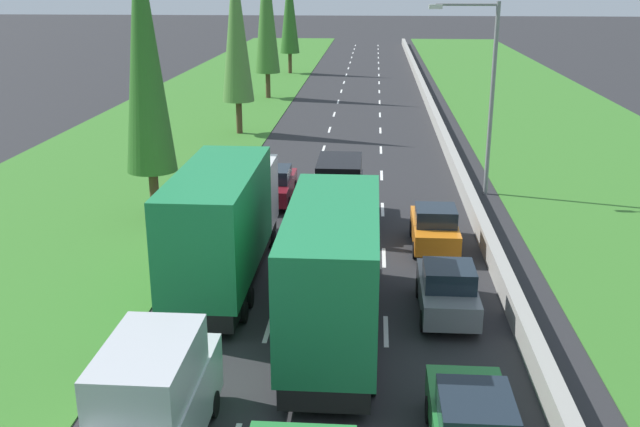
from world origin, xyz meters
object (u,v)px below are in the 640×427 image
at_px(poplar_tree_fourth, 266,6).
at_px(street_light_mast, 485,85).
at_px(poplar_tree_second, 144,48).
at_px(poplar_tree_fifth, 289,9).
at_px(green_box_truck_centre_lane, 334,267).
at_px(black_van_centre_lane, 339,191).
at_px(maroon_sedan_left_lane, 273,185).
at_px(poplar_tree_third, 236,27).
at_px(orange_hatchback_right_lane_fourth, 435,228).
at_px(silver_van_left_lane, 154,400).
at_px(green_box_truck_left_lane, 224,222).
at_px(grey_hatchback_right_lane, 447,290).

relative_size(poplar_tree_fourth, street_light_mast, 1.47).
height_order(poplar_tree_second, poplar_tree_fifth, poplar_tree_second).
distance_m(green_box_truck_centre_lane, black_van_centre_lane, 10.45).
distance_m(maroon_sedan_left_lane, poplar_tree_third, 17.10).
xyz_separation_m(black_van_centre_lane, orange_hatchback_right_lane_fourth, (3.81, -2.82, -0.56)).
distance_m(silver_van_left_lane, black_van_centre_lane, 16.66).
relative_size(silver_van_left_lane, maroon_sedan_left_lane, 1.09).
distance_m(green_box_truck_left_lane, street_light_mast, 15.63).
height_order(silver_van_left_lane, green_box_truck_centre_lane, green_box_truck_centre_lane).
height_order(poplar_tree_second, street_light_mast, poplar_tree_second).
bearing_deg(maroon_sedan_left_lane, silver_van_left_lane, -89.90).
height_order(orange_hatchback_right_lane_fourth, poplar_tree_fourth, poplar_tree_fourth).
height_order(orange_hatchback_right_lane_fourth, poplar_tree_second, poplar_tree_second).
bearing_deg(poplar_tree_fourth, silver_van_left_lane, -84.72).
relative_size(silver_van_left_lane, green_box_truck_centre_lane, 0.52).
xyz_separation_m(silver_van_left_lane, orange_hatchback_right_lane_fourth, (6.99, 13.53, -0.56)).
distance_m(maroon_sedan_left_lane, poplar_tree_second, 8.59).
bearing_deg(orange_hatchback_right_lane_fourth, poplar_tree_second, 167.30).
height_order(maroon_sedan_left_lane, poplar_tree_fifth, poplar_tree_fifth).
distance_m(maroon_sedan_left_lane, grey_hatchback_right_lane, 13.59).
bearing_deg(silver_van_left_lane, maroon_sedan_left_lane, 90.10).
relative_size(grey_hatchback_right_lane, orange_hatchback_right_lane_fourth, 1.00).
bearing_deg(maroon_sedan_left_lane, poplar_tree_fourth, 98.50).
relative_size(maroon_sedan_left_lane, poplar_tree_second, 0.36).
relative_size(black_van_centre_lane, maroon_sedan_left_lane, 1.09).
height_order(silver_van_left_lane, black_van_centre_lane, same).
height_order(green_box_truck_centre_lane, street_light_mast, street_light_mast).
distance_m(green_box_truck_centre_lane, orange_hatchback_right_lane_fourth, 8.45).
bearing_deg(maroon_sedan_left_lane, poplar_tree_fifth, 95.48).
bearing_deg(silver_van_left_lane, poplar_tree_fifth, 93.94).
relative_size(black_van_centre_lane, street_light_mast, 0.54).
distance_m(black_van_centre_lane, poplar_tree_fourth, 34.99).
bearing_deg(green_box_truck_centre_lane, orange_hatchback_right_lane_fourth, 65.49).
distance_m(silver_van_left_lane, orange_hatchback_right_lane_fourth, 15.24).
bearing_deg(grey_hatchback_right_lane, green_box_truck_left_lane, 164.08).
xyz_separation_m(green_box_truck_left_lane, poplar_tree_fifth, (-4.24, 57.44, 4.63)).
relative_size(poplar_tree_second, poplar_tree_third, 1.06).
relative_size(green_box_truck_centre_lane, poplar_tree_fifth, 0.81).
distance_m(green_box_truck_centre_lane, maroon_sedan_left_lane, 13.87).
bearing_deg(poplar_tree_second, black_van_centre_lane, 1.28).
distance_m(grey_hatchback_right_lane, poplar_tree_second, 15.86).
height_order(silver_van_left_lane, poplar_tree_second, poplar_tree_second).
distance_m(grey_hatchback_right_lane, poplar_tree_third, 29.94).
xyz_separation_m(green_box_truck_left_lane, grey_hatchback_right_lane, (7.32, -2.09, -1.35)).
height_order(green_box_truck_centre_lane, poplar_tree_fifth, poplar_tree_fifth).
xyz_separation_m(poplar_tree_second, poplar_tree_fifth, (0.12, 50.96, -0.46)).
relative_size(orange_hatchback_right_lane_fourth, poplar_tree_fifth, 0.34).
bearing_deg(green_box_truck_centre_lane, black_van_centre_lane, 91.91).
bearing_deg(poplar_tree_fourth, green_box_truck_left_lane, -84.01).
height_order(poplar_tree_fourth, street_light_mast, poplar_tree_fourth).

